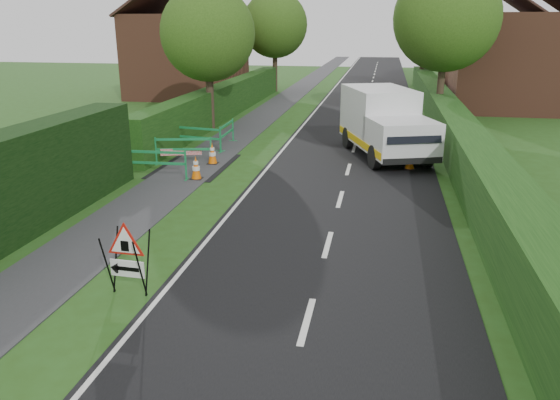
{
  "coord_description": "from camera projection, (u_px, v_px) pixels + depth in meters",
  "views": [
    {
      "loc": [
        3.59,
        -7.28,
        4.93
      ],
      "look_at": [
        1.41,
        4.24,
        1.13
      ],
      "focal_mm": 35.0,
      "sensor_mm": 36.0,
      "label": 1
    }
  ],
  "objects": [
    {
      "name": "traffic_cone_3",
      "position": [
        196.0,
        168.0,
        17.98
      ],
      "size": [
        0.38,
        0.38,
        0.79
      ],
      "color": "black",
      "rests_on": "ground"
    },
    {
      "name": "house_east_b",
      "position": [
        490.0,
        49.0,
        45.2
      ],
      "size": [
        7.5,
        7.4,
        7.88
      ],
      "color": "brown",
      "rests_on": "ground"
    },
    {
      "name": "house_east_a",
      "position": [
        513.0,
        59.0,
        32.29
      ],
      "size": [
        7.5,
        7.4,
        7.88
      ],
      "color": "brown",
      "rests_on": "ground"
    },
    {
      "name": "hedge_east",
      "position": [
        452.0,
        147.0,
        22.77
      ],
      "size": [
        1.2,
        50.0,
        1.5
      ],
      "primitive_type": "cube",
      "color": "#14380F",
      "rests_on": "ground"
    },
    {
      "name": "traffic_cone_2",
      "position": [
        406.0,
        136.0,
        23.04
      ],
      "size": [
        0.38,
        0.38,
        0.79
      ],
      "color": "black",
      "rests_on": "ground"
    },
    {
      "name": "tree_fe",
      "position": [
        425.0,
        33.0,
        42.04
      ],
      "size": [
        4.2,
        4.2,
        6.33
      ],
      "color": "#2D2116",
      "rests_on": "ground"
    },
    {
      "name": "redwhite_plank",
      "position": [
        182.0,
        164.0,
        20.1
      ],
      "size": [
        1.44,
        0.51,
        0.25
      ],
      "primitive_type": "cube",
      "rotation": [
        0.0,
        0.0,
        0.32
      ],
      "color": "red",
      "rests_on": "ground"
    },
    {
      "name": "ped_barrier_2",
      "position": [
        198.0,
        136.0,
        21.93
      ],
      "size": [
        2.09,
        0.7,
        1.0
      ],
      "rotation": [
        0.0,
        0.0,
        -0.17
      ],
      "color": "#167D40",
      "rests_on": "ground"
    },
    {
      "name": "hatchback_car",
      "position": [
        369.0,
        101.0,
        31.59
      ],
      "size": [
        1.69,
        3.72,
        1.24
      ],
      "primitive_type": "imported",
      "rotation": [
        0.0,
        0.0,
        0.06
      ],
      "color": "white",
      "rests_on": "ground"
    },
    {
      "name": "triangle_sign",
      "position": [
        124.0,
        253.0,
        10.13
      ],
      "size": [
        0.89,
        0.89,
        1.24
      ],
      "rotation": [
        0.0,
        0.0,
        -0.05
      ],
      "color": "black",
      "rests_on": "ground"
    },
    {
      "name": "ground",
      "position": [
        148.0,
        338.0,
        8.96
      ],
      "size": [
        120.0,
        120.0,
        0.0
      ],
      "primitive_type": "plane",
      "color": "#254914",
      "rests_on": "ground"
    },
    {
      "name": "house_west",
      "position": [
        188.0,
        54.0,
        37.88
      ],
      "size": [
        7.5,
        7.4,
        7.88
      ],
      "color": "brown",
      "rests_on": "ground"
    },
    {
      "name": "ped_barrier_3",
      "position": [
        227.0,
        131.0,
        22.81
      ],
      "size": [
        0.38,
        2.07,
        1.0
      ],
      "rotation": [
        0.0,
        0.0,
        1.59
      ],
      "color": "#167D40",
      "rests_on": "ground"
    },
    {
      "name": "traffic_cone_0",
      "position": [
        410.0,
        159.0,
        19.22
      ],
      "size": [
        0.38,
        0.38,
        0.79
      ],
      "color": "black",
      "rests_on": "ground"
    },
    {
      "name": "traffic_cone_1",
      "position": [
        412.0,
        146.0,
        21.15
      ],
      "size": [
        0.38,
        0.38,
        0.79
      ],
      "color": "black",
      "rests_on": "ground"
    },
    {
      "name": "footpath",
      "position": [
        298.0,
        90.0,
        42.2
      ],
      "size": [
        2.0,
        90.0,
        0.02
      ],
      "primitive_type": "cube",
      "color": "#2D2D30",
      "rests_on": "ground"
    },
    {
      "name": "ped_barrier_0",
      "position": [
        156.0,
        161.0,
        17.93
      ],
      "size": [
        2.07,
        0.45,
        1.0
      ],
      "rotation": [
        0.0,
        0.0,
        0.05
      ],
      "color": "#167D40",
      "rests_on": "ground"
    },
    {
      "name": "road_surface",
      "position": [
        370.0,
        92.0,
        41.23
      ],
      "size": [
        6.0,
        90.0,
        0.02
      ],
      "primitive_type": "cube",
      "color": "black",
      "rests_on": "ground"
    },
    {
      "name": "ped_barrier_1",
      "position": [
        183.0,
        147.0,
        19.89
      ],
      "size": [
        2.09,
        0.8,
        1.0
      ],
      "rotation": [
        0.0,
        0.0,
        0.23
      ],
      "color": "#167D40",
      "rests_on": "ground"
    },
    {
      "name": "tree_ne",
      "position": [
        447.0,
        18.0,
        26.8
      ],
      "size": [
        5.2,
        5.2,
        7.79
      ],
      "color": "#2D2116",
      "rests_on": "ground"
    },
    {
      "name": "hedge_west_far",
      "position": [
        226.0,
        116.0,
        30.41
      ],
      "size": [
        1.0,
        24.0,
        1.8
      ],
      "primitive_type": "cube",
      "color": "#14380F",
      "rests_on": "ground"
    },
    {
      "name": "tree_fw",
      "position": [
        275.0,
        25.0,
        40.06
      ],
      "size": [
        4.8,
        4.8,
        7.24
      ],
      "color": "#2D2116",
      "rests_on": "ground"
    },
    {
      "name": "works_van",
      "position": [
        384.0,
        122.0,
        20.9
      ],
      "size": [
        3.87,
        5.94,
        2.54
      ],
      "rotation": [
        0.0,
        0.0,
        0.34
      ],
      "color": "silver",
      "rests_on": "ground"
    },
    {
      "name": "tree_nw",
      "position": [
        208.0,
        34.0,
        25.22
      ],
      "size": [
        4.4,
        4.4,
        6.7
      ],
      "color": "#2D2116",
      "rests_on": "ground"
    },
    {
      "name": "traffic_cone_4",
      "position": [
        212.0,
        154.0,
        19.96
      ],
      "size": [
        0.38,
        0.38,
        0.79
      ],
      "color": "black",
      "rests_on": "ground"
    }
  ]
}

